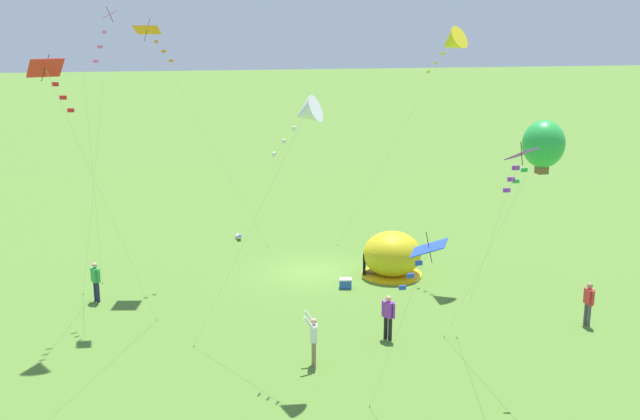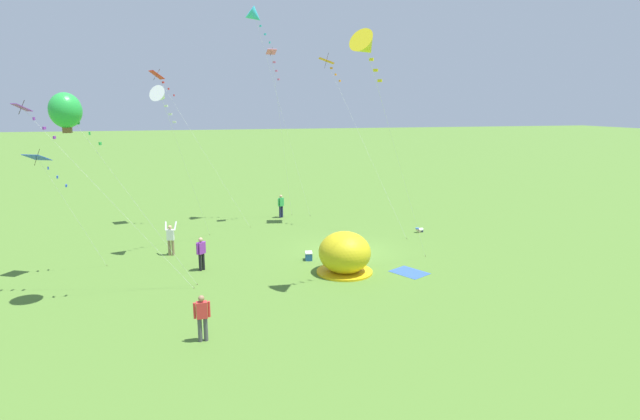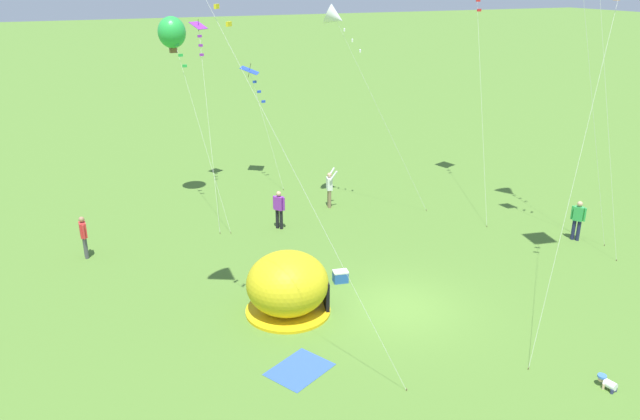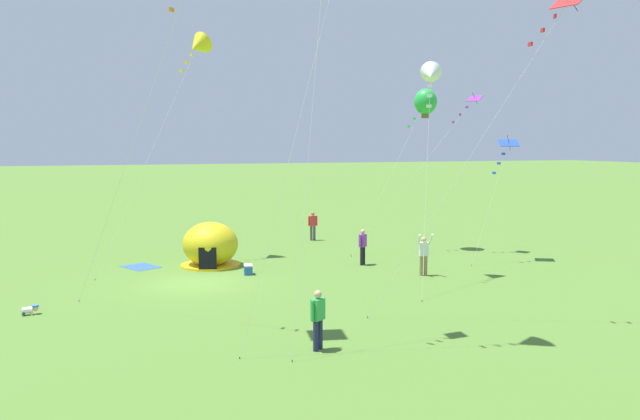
{
  "view_description": "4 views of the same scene",
  "coord_description": "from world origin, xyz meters",
  "px_view_note": "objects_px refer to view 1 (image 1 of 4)",
  "views": [
    {
      "loc": [
        5.92,
        33.03,
        11.51
      ],
      "look_at": [
        0.48,
        4.64,
        4.18
      ],
      "focal_mm": 42.0,
      "sensor_mm": 36.0,
      "label": 1
    },
    {
      "loc": [
        -26.34,
        8.37,
        8.23
      ],
      "look_at": [
        1.15,
        1.29,
        2.25
      ],
      "focal_mm": 28.0,
      "sensor_mm": 36.0,
      "label": 2
    },
    {
      "loc": [
        -9.65,
        -15.82,
        10.48
      ],
      "look_at": [
        -1.66,
        3.01,
        2.7
      ],
      "focal_mm": 35.0,
      "sensor_mm": 36.0,
      "label": 3
    },
    {
      "loc": [
        25.69,
        -3.4,
        5.8
      ],
      "look_at": [
        3.41,
        4.32,
        3.27
      ],
      "focal_mm": 35.0,
      "sensor_mm": 36.0,
      "label": 4
    }
  ],
  "objects_px": {
    "kite_white": "(306,113)",
    "kite_blue": "(425,255)",
    "person_with_toddler": "(388,315)",
    "kite_pink": "(106,33)",
    "kite_green": "(543,144)",
    "kite_red": "(51,79)",
    "person_flying_kite": "(313,338)",
    "kite_yellow": "(451,42)",
    "popup_tent": "(392,255)",
    "cooler_box": "(345,283)",
    "kite_purple": "(517,167)",
    "kite_orange": "(151,37)",
    "person_watching_sky": "(96,280)",
    "toddler_crawling": "(239,237)",
    "person_far_back": "(589,302)"
  },
  "relations": [
    {
      "from": "kite_white",
      "to": "kite_blue",
      "type": "xyz_separation_m",
      "value": [
        -2.19,
        5.5,
        -3.09
      ]
    },
    {
      "from": "kite_white",
      "to": "kite_blue",
      "type": "bearing_deg",
      "value": 111.76
    },
    {
      "from": "cooler_box",
      "to": "kite_orange",
      "type": "relative_size",
      "value": 0.05
    },
    {
      "from": "kite_purple",
      "to": "kite_yellow",
      "type": "height_order",
      "value": "kite_yellow"
    },
    {
      "from": "person_flying_kite",
      "to": "kite_green",
      "type": "height_order",
      "value": "kite_green"
    },
    {
      "from": "kite_blue",
      "to": "kite_yellow",
      "type": "distance_m",
      "value": 16.03
    },
    {
      "from": "popup_tent",
      "to": "kite_yellow",
      "type": "bearing_deg",
      "value": -178.81
    },
    {
      "from": "popup_tent",
      "to": "kite_blue",
      "type": "relative_size",
      "value": 0.45
    },
    {
      "from": "kite_pink",
      "to": "kite_green",
      "type": "relative_size",
      "value": 1.38
    },
    {
      "from": "kite_red",
      "to": "toddler_crawling",
      "type": "bearing_deg",
      "value": -112.02
    },
    {
      "from": "person_watching_sky",
      "to": "person_flying_kite",
      "type": "bearing_deg",
      "value": 136.02
    },
    {
      "from": "cooler_box",
      "to": "person_flying_kite",
      "type": "relative_size",
      "value": 0.31
    },
    {
      "from": "popup_tent",
      "to": "person_with_toddler",
      "type": "relative_size",
      "value": 1.63
    },
    {
      "from": "person_flying_kite",
      "to": "kite_white",
      "type": "xyz_separation_m",
      "value": [
        0.23,
        0.04,
        7.69
      ]
    },
    {
      "from": "cooler_box",
      "to": "person_flying_kite",
      "type": "bearing_deg",
      "value": 69.12
    },
    {
      "from": "cooler_box",
      "to": "kite_purple",
      "type": "xyz_separation_m",
      "value": [
        -1.87,
        12.23,
        7.5
      ]
    },
    {
      "from": "person_with_toddler",
      "to": "kite_white",
      "type": "height_order",
      "value": "kite_white"
    },
    {
      "from": "kite_red",
      "to": "kite_blue",
      "type": "relative_size",
      "value": 1.7
    },
    {
      "from": "kite_red",
      "to": "kite_white",
      "type": "relative_size",
      "value": 1.14
    },
    {
      "from": "person_with_toddler",
      "to": "kite_white",
      "type": "bearing_deg",
      "value": 26.09
    },
    {
      "from": "popup_tent",
      "to": "kite_pink",
      "type": "bearing_deg",
      "value": 6.86
    },
    {
      "from": "kite_pink",
      "to": "kite_green",
      "type": "height_order",
      "value": "kite_pink"
    },
    {
      "from": "kite_orange",
      "to": "kite_green",
      "type": "relative_size",
      "value": 1.33
    },
    {
      "from": "kite_yellow",
      "to": "kite_green",
      "type": "height_order",
      "value": "kite_yellow"
    },
    {
      "from": "kite_pink",
      "to": "kite_green",
      "type": "distance_m",
      "value": 16.9
    },
    {
      "from": "person_watching_sky",
      "to": "kite_red",
      "type": "distance_m",
      "value": 12.01
    },
    {
      "from": "kite_red",
      "to": "kite_white",
      "type": "bearing_deg",
      "value": -177.25
    },
    {
      "from": "kite_white",
      "to": "kite_blue",
      "type": "relative_size",
      "value": 1.49
    },
    {
      "from": "toddler_crawling",
      "to": "kite_pink",
      "type": "distance_m",
      "value": 14.94
    },
    {
      "from": "cooler_box",
      "to": "kite_green",
      "type": "bearing_deg",
      "value": 108.05
    },
    {
      "from": "kite_red",
      "to": "kite_purple",
      "type": "bearing_deg",
      "value": 159.71
    },
    {
      "from": "kite_blue",
      "to": "kite_yellow",
      "type": "bearing_deg",
      "value": -112.27
    },
    {
      "from": "kite_blue",
      "to": "person_with_toddler",
      "type": "bearing_deg",
      "value": -99.1
    },
    {
      "from": "person_with_toddler",
      "to": "kite_yellow",
      "type": "distance_m",
      "value": 12.76
    },
    {
      "from": "person_flying_kite",
      "to": "kite_white",
      "type": "relative_size",
      "value": 0.2
    },
    {
      "from": "kite_red",
      "to": "person_flying_kite",
      "type": "bearing_deg",
      "value": -177.02
    },
    {
      "from": "kite_purple",
      "to": "kite_green",
      "type": "bearing_deg",
      "value": -133.99
    },
    {
      "from": "popup_tent",
      "to": "cooler_box",
      "type": "relative_size",
      "value": 4.82
    },
    {
      "from": "person_with_toddler",
      "to": "kite_purple",
      "type": "relative_size",
      "value": 0.2
    },
    {
      "from": "cooler_box",
      "to": "kite_pink",
      "type": "bearing_deg",
      "value": 1.08
    },
    {
      "from": "popup_tent",
      "to": "person_with_toddler",
      "type": "height_order",
      "value": "popup_tent"
    },
    {
      "from": "kite_pink",
      "to": "kite_white",
      "type": "relative_size",
      "value": 1.3
    },
    {
      "from": "kite_purple",
      "to": "kite_blue",
      "type": "distance_m",
      "value": 3.46
    },
    {
      "from": "popup_tent",
      "to": "kite_green",
      "type": "relative_size",
      "value": 0.32
    },
    {
      "from": "person_far_back",
      "to": "kite_red",
      "type": "xyz_separation_m",
      "value": [
        18.85,
        1.84,
        8.93
      ]
    },
    {
      "from": "person_with_toddler",
      "to": "kite_orange",
      "type": "height_order",
      "value": "kite_orange"
    },
    {
      "from": "kite_red",
      "to": "kite_blue",
      "type": "height_order",
      "value": "kite_red"
    },
    {
      "from": "kite_red",
      "to": "kite_green",
      "type": "relative_size",
      "value": 1.21
    },
    {
      "from": "popup_tent",
      "to": "kite_red",
      "type": "distance_m",
      "value": 18.1
    },
    {
      "from": "popup_tent",
      "to": "person_flying_kite",
      "type": "bearing_deg",
      "value": 58.36
    }
  ]
}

